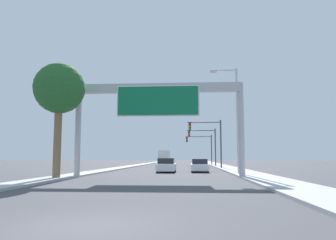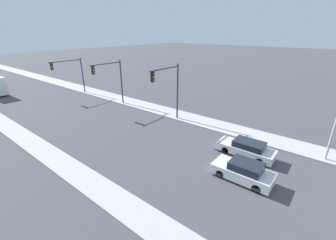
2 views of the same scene
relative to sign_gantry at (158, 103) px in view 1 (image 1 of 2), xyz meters
The scene contains 12 objects.
ground_plane 18.84m from the sign_gantry, 90.00° to the right, with size 300.00×300.00×0.00m, color #47474C.
sidewalk_right 43.19m from the sign_gantry, 79.57° to the left, with size 3.00×120.00×0.15m.
median_strip_left 43.10m from the sign_gantry, 99.77° to the left, with size 2.00×120.00×0.15m.
sign_gantry is the anchor object (origin of this frame).
car_near_center 10.52m from the sign_gantry, 90.00° to the left, with size 1.88×4.28×1.48m.
car_mid_center 12.01m from the sign_gantry, 71.15° to the left, with size 1.82×4.80×1.40m.
truck_box_primary 51.50m from the sign_gantry, 93.91° to the left, with size 2.40×7.51×3.10m.
traffic_light_near_intersection 20.83m from the sign_gantry, 75.20° to the left, with size 4.73×0.32×6.70m.
traffic_light_mid_block 30.58m from the sign_gantry, 80.17° to the left, with size 4.88×0.32×6.36m.
traffic_light_far_intersection 40.44m from the sign_gantry, 82.94° to the left, with size 5.40×0.32×5.95m.
palm_tree_foreground 7.49m from the sign_gantry, 161.05° to the right, with size 3.71×3.71×8.47m.
street_lamp_right 8.10m from the sign_gantry, 35.71° to the left, with size 2.54×0.28×9.82m.
Camera 1 is at (2.48, -7.53, 1.61)m, focal length 35.00 mm.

